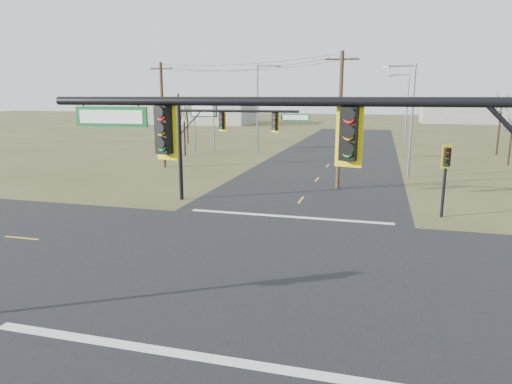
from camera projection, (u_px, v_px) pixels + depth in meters
ground at (254, 261)px, 19.60m from camera, size 320.00×320.00×0.00m
road_ew at (254, 261)px, 19.60m from camera, size 160.00×14.00×0.02m
road_ns at (254, 261)px, 19.60m from camera, size 14.00×160.00×0.02m
stop_bar_near at (181, 354)px, 12.51m from camera, size 12.00×0.40×0.01m
stop_bar_far at (288, 217)px, 26.67m from camera, size 12.00×0.40×0.01m
mast_arm_near at (367, 176)px, 9.07m from camera, size 10.80×0.51×7.46m
mast_arm_far at (224, 130)px, 29.44m from camera, size 8.83×0.60×6.60m
pedestal_signal_ne at (446, 164)px, 25.95m from camera, size 0.67×0.57×4.26m
utility_pole_near at (340, 119)px, 33.83m from camera, size 2.47×0.51×10.13m
utility_pole_far at (163, 114)px, 44.05m from camera, size 2.44×0.52×10.05m
highway_sign at (204, 115)px, 57.20m from camera, size 3.42×0.50×6.44m
streetlight_a at (410, 115)px, 38.54m from camera, size 2.68×0.43×9.58m
streetlight_b at (406, 106)px, 62.66m from camera, size 2.76×0.32×9.90m
streetlight_c at (259, 104)px, 54.61m from camera, size 2.94×0.30×10.58m
bare_tree_a at (184, 113)px, 52.78m from camera, size 3.23×3.23×6.23m
bare_tree_b at (187, 107)px, 66.35m from camera, size 2.71×2.71×6.70m
bare_tree_d at (502, 102)px, 53.42m from camera, size 3.61×3.61×7.67m
warehouse_left at (196, 113)px, 114.24m from camera, size 28.00×14.00×5.50m
warehouse_mid at (463, 113)px, 116.49m from camera, size 20.00×12.00×5.00m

